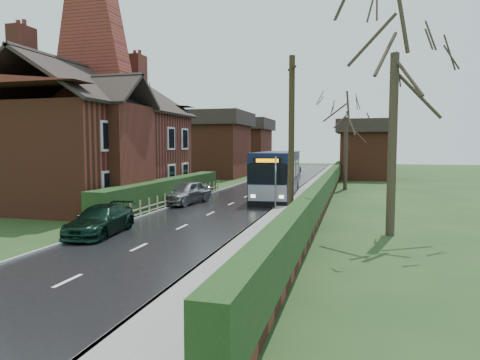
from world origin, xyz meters
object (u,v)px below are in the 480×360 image
(brick_house, at_px, (97,135))
(car_silver, at_px, (186,192))
(bus, at_px, (277,175))
(telegraph_pole, at_px, (291,142))
(car_green, at_px, (100,220))
(bus_stop_sign, at_px, (276,175))

(brick_house, bearing_deg, car_silver, 5.52)
(brick_house, distance_m, bus, 12.58)
(bus, bearing_deg, car_silver, -138.52)
(brick_house, xyz_separation_m, car_silver, (5.93, 0.57, -3.63))
(car_silver, height_order, telegraph_pole, telegraph_pole)
(car_green, bearing_deg, telegraph_pole, 18.42)
(bus_stop_sign, height_order, telegraph_pole, telegraph_pole)
(brick_house, distance_m, car_silver, 6.98)
(car_silver, bearing_deg, bus_stop_sign, -2.65)
(telegraph_pole, bearing_deg, bus, 78.01)
(car_green, height_order, bus_stop_sign, bus_stop_sign)
(car_silver, relative_size, telegraph_pole, 0.57)
(telegraph_pole, bearing_deg, car_green, 179.49)
(brick_house, relative_size, car_green, 3.51)
(car_silver, height_order, car_green, car_silver)
(brick_house, height_order, car_green, brick_house)
(brick_house, relative_size, car_silver, 3.35)
(bus, distance_m, car_green, 15.49)
(brick_house, bearing_deg, bus, 26.99)
(brick_house, bearing_deg, telegraph_pole, -22.80)
(bus, bearing_deg, car_green, -111.89)
(bus_stop_sign, xyz_separation_m, telegraph_pole, (1.60, -4.98, 1.82))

